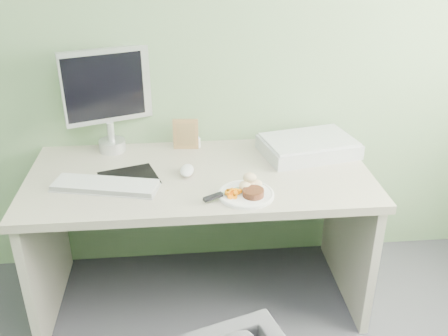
{
  "coord_description": "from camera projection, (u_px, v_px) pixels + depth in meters",
  "views": [
    {
      "loc": [
        -0.08,
        -0.45,
        1.8
      ],
      "look_at": [
        0.1,
        1.5,
        0.82
      ],
      "focal_mm": 40.0,
      "sensor_mm": 36.0,
      "label": 1
    }
  ],
  "objects": [
    {
      "name": "wall_back",
      "position": [
        193.0,
        23.0,
        2.39
      ],
      "size": [
        3.5,
        0.0,
        3.5
      ],
      "primitive_type": "plane",
      "rotation": [
        1.57,
        0.0,
        0.0
      ],
      "color": "#6E8C62",
      "rests_on": "floor"
    },
    {
      "name": "desk",
      "position": [
        201.0,
        207.0,
        2.41
      ],
      "size": [
        1.6,
        0.75,
        0.73
      ],
      "color": "#BDB59F",
      "rests_on": "floor"
    },
    {
      "name": "plate",
      "position": [
        246.0,
        194.0,
        2.14
      ],
      "size": [
        0.24,
        0.24,
        0.01
      ],
      "primitive_type": "cylinder",
      "color": "white",
      "rests_on": "desk"
    },
    {
      "name": "steak",
      "position": [
        253.0,
        193.0,
        2.11
      ],
      "size": [
        0.1,
        0.1,
        0.03
      ],
      "primitive_type": "cylinder",
      "rotation": [
        0.0,
        0.0,
        0.14
      ],
      "color": "black",
      "rests_on": "plate"
    },
    {
      "name": "potato_pile",
      "position": [
        250.0,
        181.0,
        2.17
      ],
      "size": [
        0.13,
        0.12,
        0.06
      ],
      "primitive_type": "ellipsoid",
      "rotation": [
        0.0,
        0.0,
        -0.42
      ],
      "color": "tan",
      "rests_on": "plate"
    },
    {
      "name": "carrot_heap",
      "position": [
        234.0,
        191.0,
        2.11
      ],
      "size": [
        0.07,
        0.06,
        0.04
      ],
      "primitive_type": "cube",
      "rotation": [
        0.0,
        0.0,
        -0.24
      ],
      "color": "orange",
      "rests_on": "plate"
    },
    {
      "name": "steak_knife",
      "position": [
        220.0,
        195.0,
        2.1
      ],
      "size": [
        0.21,
        0.13,
        0.02
      ],
      "rotation": [
        0.0,
        0.0,
        0.52
      ],
      "color": "silver",
      "rests_on": "plate"
    },
    {
      "name": "mousepad",
      "position": [
        129.0,
        178.0,
        2.29
      ],
      "size": [
        0.31,
        0.29,
        0.0
      ],
      "primitive_type": "cube",
      "rotation": [
        0.0,
        0.0,
        0.31
      ],
      "color": "black",
      "rests_on": "desk"
    },
    {
      "name": "keyboard",
      "position": [
        105.0,
        185.0,
        2.2
      ],
      "size": [
        0.48,
        0.24,
        0.02
      ],
      "primitive_type": "cube",
      "rotation": [
        0.0,
        0.0,
        -0.23
      ],
      "color": "white",
      "rests_on": "desk"
    },
    {
      "name": "computer_mouse",
      "position": [
        187.0,
        170.0,
        2.31
      ],
      "size": [
        0.08,
        0.12,
        0.04
      ],
      "primitive_type": "ellipsoid",
      "rotation": [
        0.0,
        0.0,
        -0.12
      ],
      "color": "white",
      "rests_on": "desk"
    },
    {
      "name": "photo_frame",
      "position": [
        186.0,
        134.0,
        2.55
      ],
      "size": [
        0.13,
        0.03,
        0.16
      ],
      "primitive_type": "cube",
      "rotation": [
        0.0,
        0.0,
        -0.08
      ],
      "color": "olive",
      "rests_on": "desk"
    },
    {
      "name": "eyedrop_bottle",
      "position": [
        198.0,
        142.0,
        2.58
      ],
      "size": [
        0.02,
        0.02,
        0.07
      ],
      "color": "white",
      "rests_on": "desk"
    },
    {
      "name": "scanner",
      "position": [
        308.0,
        147.0,
        2.51
      ],
      "size": [
        0.51,
        0.39,
        0.07
      ],
      "primitive_type": "cube",
      "rotation": [
        0.0,
        0.0,
        0.21
      ],
      "color": "#ADAFB4",
      "rests_on": "desk"
    },
    {
      "name": "monitor",
      "position": [
        107.0,
        95.0,
        2.44
      ],
      "size": [
        0.42,
        0.18,
        0.52
      ],
      "rotation": [
        0.0,
        0.0,
        0.35
      ],
      "color": "silver",
      "rests_on": "desk"
    }
  ]
}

